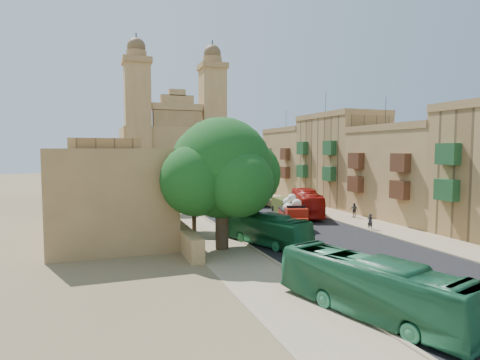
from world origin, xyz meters
TOP-DOWN VIEW (x-y plane):
  - ground at (0.00, 0.00)m, footprint 260.00×260.00m
  - road_surface at (0.00, 30.00)m, footprint 14.00×140.00m
  - sidewalk_east at (9.50, 30.00)m, footprint 5.00×140.00m
  - sidewalk_west at (-9.50, 30.00)m, footprint 5.00×140.00m
  - kerb_east at (7.00, 30.00)m, footprint 0.25×140.00m
  - kerb_west at (-7.00, 30.00)m, footprint 0.25×140.00m
  - townhouse_b at (15.95, 11.00)m, footprint 9.00×14.00m
  - townhouse_c at (15.95, 25.00)m, footprint 9.00×14.00m
  - townhouse_d at (15.95, 39.00)m, footprint 9.00×14.00m
  - west_wall at (-12.50, 20.00)m, footprint 1.00×40.00m
  - west_building_low at (-18.00, 18.00)m, footprint 10.00×28.00m
  - west_building_mid at (-18.00, 44.00)m, footprint 10.00×22.00m
  - church at (-0.00, 78.61)m, footprint 28.00×22.50m
  - ficus_tree at (-9.40, 4.01)m, footprint 11.00×10.12m
  - street_tree_a at (-10.00, 12.00)m, footprint 3.63×3.63m
  - street_tree_b at (-10.00, 24.00)m, footprint 3.54×3.54m
  - street_tree_c at (-10.00, 36.00)m, footprint 3.09×3.09m
  - street_tree_d at (-10.00, 48.00)m, footprint 3.59×3.59m
  - red_truck at (0.39, 10.21)m, footprint 3.76×6.39m
  - olive_pickup at (4.00, 20.00)m, footprint 2.45×4.74m
  - bus_green_south at (-6.50, -11.50)m, footprint 5.44×10.91m
  - bus_green_north at (-5.50, 4.47)m, footprint 5.48×10.05m
  - bus_red_east at (5.77, 17.00)m, footprint 6.58×11.60m
  - bus_cream_east at (4.00, 29.62)m, footprint 4.71×9.59m
  - car_blue_a at (-2.24, 16.19)m, footprint 2.23×3.77m
  - car_white_a at (-2.44, 26.23)m, footprint 1.90×4.00m
  - car_cream at (5.00, 25.04)m, footprint 3.33×5.33m
  - car_dkblue at (-1.12, 42.33)m, footprint 2.53×5.00m
  - car_white_b at (3.87, 43.69)m, footprint 2.46×3.93m
  - car_blue_b at (-0.59, 57.52)m, footprint 1.45×3.77m
  - pedestrian_a at (7.50, 6.67)m, footprint 0.66×0.50m
  - pedestrian_c at (10.40, 13.49)m, footprint 0.81×1.14m

SIDE VIEW (x-z plane):
  - ground at x=0.00m, z-range 0.00..0.00m
  - road_surface at x=0.00m, z-range 0.00..0.01m
  - sidewalk_east at x=9.50m, z-range 0.00..0.01m
  - sidewalk_west at x=-9.50m, z-range 0.00..0.01m
  - kerb_east at x=7.00m, z-range 0.00..0.12m
  - kerb_west at x=-7.00m, z-range 0.00..0.12m
  - car_blue_a at x=-2.24m, z-range 0.00..1.20m
  - car_blue_b at x=-0.59m, z-range 0.00..1.23m
  - car_white_b at x=3.87m, z-range 0.00..1.25m
  - car_white_a at x=-2.44m, z-range 0.00..1.27m
  - car_cream at x=5.00m, z-range 0.00..1.37m
  - car_dkblue at x=-1.12m, z-range 0.00..1.39m
  - pedestrian_a at x=7.50m, z-range 0.00..1.65m
  - west_wall at x=-12.50m, z-range 0.00..1.80m
  - pedestrian_c at x=10.40m, z-range 0.00..1.80m
  - olive_pickup at x=4.00m, z-range -0.02..1.87m
  - bus_cream_east at x=4.00m, z-range 0.00..2.61m
  - bus_green_north at x=-5.50m, z-range 0.00..2.74m
  - bus_green_south at x=-6.50m, z-range 0.00..2.96m
  - red_truck at x=0.39m, z-range -0.21..3.32m
  - bus_red_east at x=5.77m, z-range 0.00..3.18m
  - street_tree_c at x=-10.00m, z-range 0.80..5.56m
  - street_tree_b at x=-10.00m, z-range 0.93..6.37m
  - street_tree_d at x=-10.00m, z-range 0.94..6.45m
  - street_tree_a at x=-10.00m, z-range 0.95..6.52m
  - west_building_low at x=-18.00m, z-range 0.00..8.40m
  - west_building_mid at x=-18.00m, z-range 0.00..10.00m
  - townhouse_b at x=15.95m, z-range -1.79..13.11m
  - townhouse_d at x=15.95m, z-range -1.79..14.11m
  - ficus_tree at x=-9.40m, z-range 1.00..12.01m
  - townhouse_c at x=15.95m, z-range -1.79..15.61m
  - church at x=0.00m, z-range -8.63..27.67m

